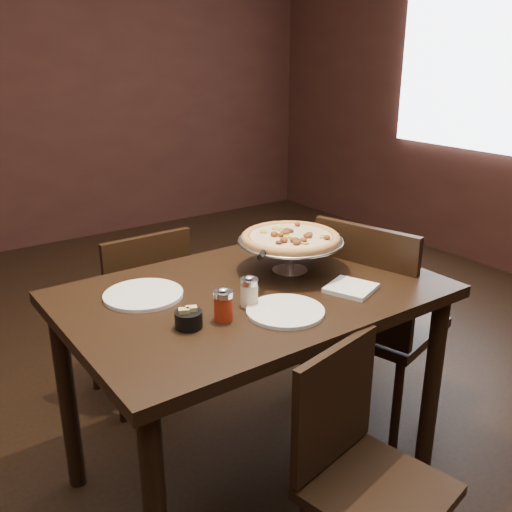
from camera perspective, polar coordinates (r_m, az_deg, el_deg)
room at (r=1.89m, az=-1.05°, el=12.75°), size 6.04×7.04×2.84m
dining_table at (r=2.10m, az=-0.33°, el=-6.04°), size 1.33×0.89×0.83m
pizza_stand at (r=2.17m, az=3.48°, el=1.80°), size 0.41×0.41×0.17m
parmesan_shaker at (r=1.90m, az=-0.68°, el=-3.56°), size 0.06×0.06×0.11m
pepper_flake_shaker at (r=1.81m, az=-3.30°, el=-4.87°), size 0.06×0.06×0.11m
packet_caddy at (r=1.78m, az=-6.77°, el=-6.26°), size 0.09×0.09×0.07m
napkin_stack at (r=2.07m, az=9.47°, el=-3.19°), size 0.20×0.20×0.02m
plate_left at (r=2.03m, az=-11.20°, el=-3.82°), size 0.28×0.28×0.01m
plate_near at (r=1.87m, az=2.96°, el=-5.54°), size 0.26×0.26×0.01m
serving_spatula at (r=2.02m, az=0.78°, el=0.35°), size 0.17×0.17×0.02m
chair_far at (r=2.74m, az=-11.46°, el=-5.40°), size 0.42×0.42×0.88m
chair_near at (r=1.87m, az=10.44°, el=-20.01°), size 0.45×0.45×0.82m
chair_side at (r=2.55m, az=11.79°, el=-6.05°), size 0.56×0.56×0.98m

